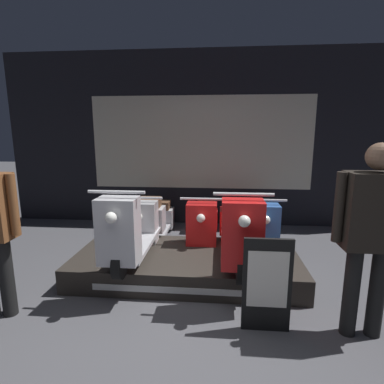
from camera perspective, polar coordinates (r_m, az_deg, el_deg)
name	(u,v)px	position (r m, az deg, el deg)	size (l,w,h in m)	color
ground_plane	(173,349)	(2.76, -3.55, -27.75)	(30.00, 30.00, 0.00)	#4C4C51
shop_wall_back	(201,140)	(5.66, 1.70, 9.85)	(7.40, 0.09, 3.20)	black
display_platform	(187,264)	(3.81, -1.01, -13.55)	(2.70, 1.23, 0.28)	#2D2823
scooter_display_left	(136,227)	(3.68, -10.66, -6.55)	(0.56, 1.76, 0.91)	black
scooter_display_right	(238,230)	(3.56, 8.72, -7.12)	(0.56, 1.76, 0.91)	black
scooter_backrow_0	(153,224)	(4.72, -7.53, -6.03)	(0.56, 1.76, 0.91)	black
scooter_backrow_1	(204,225)	(4.62, 2.27, -6.34)	(0.56, 1.76, 0.91)	black
scooter_backrow_2	(257,227)	(4.65, 12.24, -6.47)	(0.56, 1.76, 0.91)	black
person_right_browsing	(372,226)	(2.86, 31.09, -5.49)	(0.62, 0.26, 1.66)	black
price_sign_board	(267,285)	(2.80, 14.08, -16.81)	(0.42, 0.04, 0.86)	black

